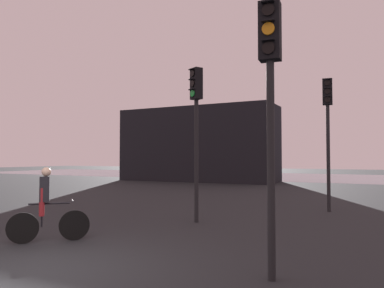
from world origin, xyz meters
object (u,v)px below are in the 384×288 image
(cyclist, at_px, (46,204))
(traffic_light_center, at_px, (196,115))
(traffic_light_far_right, at_px, (328,119))
(traffic_light_near_right, at_px, (270,85))
(distant_building, at_px, (198,145))

(cyclist, bearing_deg, traffic_light_center, 107.71)
(traffic_light_far_right, xyz_separation_m, traffic_light_center, (-3.08, -3.94, -0.09))
(traffic_light_near_right, relative_size, traffic_light_center, 0.96)
(distant_building, relative_size, traffic_light_center, 2.80)
(distant_building, distance_m, cyclist, 21.80)
(traffic_light_far_right, bearing_deg, traffic_light_near_right, 84.65)
(distant_building, height_order, cyclist, distant_building)
(traffic_light_center, bearing_deg, traffic_light_near_right, 158.77)
(distant_building, bearing_deg, traffic_light_far_right, -48.88)
(traffic_light_near_right, relative_size, cyclist, 2.59)
(traffic_light_far_right, height_order, traffic_light_center, traffic_light_far_right)
(traffic_light_far_right, bearing_deg, traffic_light_center, 45.48)
(distant_building, xyz_separation_m, cyclist, (6.52, -20.70, -2.04))
(distant_building, relative_size, traffic_light_near_right, 2.93)
(traffic_light_near_right, height_order, traffic_light_far_right, traffic_light_far_right)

